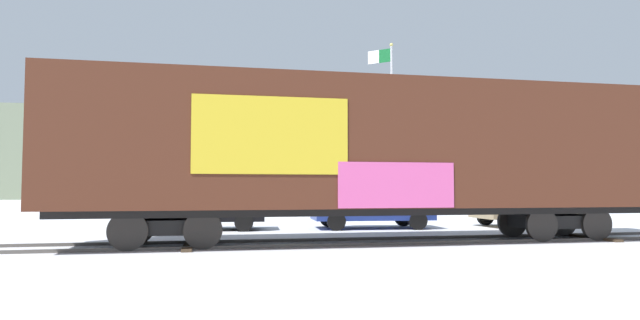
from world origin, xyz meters
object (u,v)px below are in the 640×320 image
flagpole (388,109)px  parked_car_blue (370,203)px  parked_car_tan (532,205)px  parked_car_black (200,205)px  freight_car (374,149)px

flagpole → parked_car_blue: bearing=-109.5°
parked_car_blue → parked_car_tan: (6.44, 0.32, -0.09)m
parked_car_blue → parked_car_black: bearing=-179.7°
parked_car_blue → freight_car: bearing=-101.0°
parked_car_black → parked_car_tan: parked_car_black is taller
freight_car → parked_car_black: freight_car is taller
freight_car → parked_car_black: (-5.09, 4.96, -1.66)m
flagpole → parked_car_tan: bearing=-61.2°
freight_car → parked_car_tan: (7.41, 5.30, -1.70)m
freight_car → parked_car_blue: size_ratio=3.87×
freight_car → parked_car_tan: bearing=35.6°
flagpole → freight_car: bearing=-106.2°
parked_car_tan → freight_car: bearing=-144.4°
parked_car_blue → parked_car_tan: size_ratio=0.93×
parked_car_black → parked_car_blue: size_ratio=1.01×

